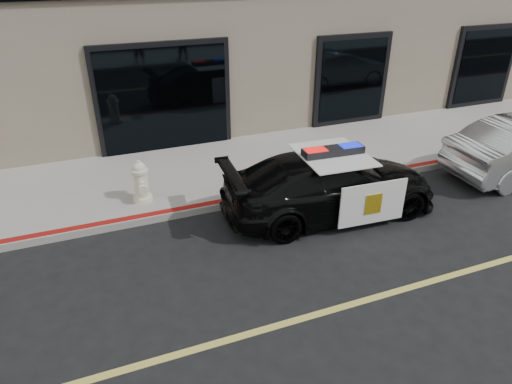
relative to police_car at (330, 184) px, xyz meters
name	(u,v)px	position (x,y,z in m)	size (l,w,h in m)	color
ground	(331,310)	(-1.40, -2.59, -0.65)	(120.00, 120.00, 0.00)	black
sidewalk_n	(224,169)	(-1.40, 2.66, -0.57)	(60.00, 3.50, 0.15)	gray
police_car	(330,184)	(0.00, 0.00, 0.00)	(2.30, 4.60, 1.44)	black
fire_hydrant	(141,182)	(-3.51, 1.63, -0.08)	(0.40, 0.56, 0.89)	white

